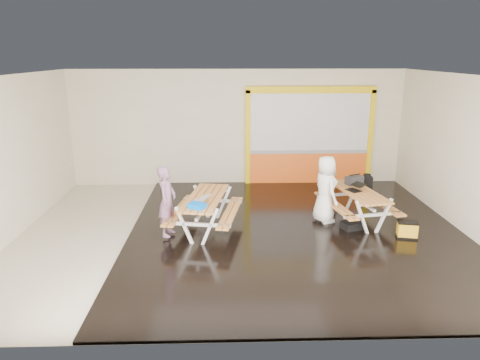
{
  "coord_description": "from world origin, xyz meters",
  "views": [
    {
      "loc": [
        -0.32,
        -9.45,
        3.95
      ],
      "look_at": [
        0.0,
        0.9,
        1.0
      ],
      "focal_mm": 33.47,
      "sensor_mm": 36.0,
      "label": 1
    }
  ],
  "objects_px": {
    "laptop_left": "(200,200)",
    "toolbox": "(354,180)",
    "person_left": "(167,201)",
    "person_right": "(325,189)",
    "picnic_table_right": "(358,198)",
    "picnic_table_left": "(205,205)",
    "dark_case": "(352,225)",
    "fluke_bag": "(407,230)",
    "laptop_right": "(355,188)",
    "blue_pouch": "(197,206)",
    "backpack": "(366,183)"
  },
  "relations": [
    {
      "from": "picnic_table_left",
      "to": "backpack",
      "type": "relative_size",
      "value": 4.79
    },
    {
      "from": "laptop_left",
      "to": "blue_pouch",
      "type": "bearing_deg",
      "value": -97.54
    },
    {
      "from": "laptop_left",
      "to": "blue_pouch",
      "type": "distance_m",
      "value": 0.34
    },
    {
      "from": "backpack",
      "to": "fluke_bag",
      "type": "xyz_separation_m",
      "value": [
        0.37,
        -1.87,
        -0.51
      ]
    },
    {
      "from": "laptop_left",
      "to": "person_left",
      "type": "bearing_deg",
      "value": 177.82
    },
    {
      "from": "dark_case",
      "to": "backpack",
      "type": "bearing_deg",
      "value": 62.15
    },
    {
      "from": "laptop_right",
      "to": "fluke_bag",
      "type": "height_order",
      "value": "laptop_right"
    },
    {
      "from": "laptop_left",
      "to": "fluke_bag",
      "type": "xyz_separation_m",
      "value": [
        4.51,
        -0.18,
        -0.67
      ]
    },
    {
      "from": "person_left",
      "to": "laptop_right",
      "type": "relative_size",
      "value": 3.18
    },
    {
      "from": "picnic_table_right",
      "to": "toolbox",
      "type": "bearing_deg",
      "value": 84.71
    },
    {
      "from": "picnic_table_right",
      "to": "fluke_bag",
      "type": "bearing_deg",
      "value": -51.88
    },
    {
      "from": "person_right",
      "to": "picnic_table_left",
      "type": "bearing_deg",
      "value": 82.41
    },
    {
      "from": "person_left",
      "to": "blue_pouch",
      "type": "distance_m",
      "value": 0.76
    },
    {
      "from": "person_right",
      "to": "picnic_table_right",
      "type": "bearing_deg",
      "value": -106.73
    },
    {
      "from": "picnic_table_right",
      "to": "dark_case",
      "type": "bearing_deg",
      "value": -116.05
    },
    {
      "from": "person_right",
      "to": "backpack",
      "type": "xyz_separation_m",
      "value": [
        1.24,
        0.82,
        -0.11
      ]
    },
    {
      "from": "picnic_table_left",
      "to": "laptop_left",
      "type": "relative_size",
      "value": 4.7
    },
    {
      "from": "laptop_right",
      "to": "blue_pouch",
      "type": "xyz_separation_m",
      "value": [
        -3.66,
        -1.21,
        0.02
      ]
    },
    {
      "from": "toolbox",
      "to": "dark_case",
      "type": "xyz_separation_m",
      "value": [
        -0.3,
        -1.04,
        -0.78
      ]
    },
    {
      "from": "picnic_table_left",
      "to": "laptop_left",
      "type": "xyz_separation_m",
      "value": [
        -0.09,
        -0.4,
        0.25
      ]
    },
    {
      "from": "picnic_table_left",
      "to": "fluke_bag",
      "type": "distance_m",
      "value": 4.48
    },
    {
      "from": "picnic_table_right",
      "to": "person_left",
      "type": "bearing_deg",
      "value": -169.21
    },
    {
      "from": "person_right",
      "to": "fluke_bag",
      "type": "relative_size",
      "value": 3.36
    },
    {
      "from": "person_left",
      "to": "dark_case",
      "type": "bearing_deg",
      "value": -73.67
    },
    {
      "from": "laptop_right",
      "to": "fluke_bag",
      "type": "relative_size",
      "value": 1.02
    },
    {
      "from": "backpack",
      "to": "picnic_table_right",
      "type": "bearing_deg",
      "value": -118.93
    },
    {
      "from": "toolbox",
      "to": "fluke_bag",
      "type": "relative_size",
      "value": 1.03
    },
    {
      "from": "picnic_table_left",
      "to": "laptop_right",
      "type": "distance_m",
      "value": 3.57
    },
    {
      "from": "person_right",
      "to": "blue_pouch",
      "type": "height_order",
      "value": "person_right"
    },
    {
      "from": "laptop_left",
      "to": "toolbox",
      "type": "bearing_deg",
      "value": 20.56
    },
    {
      "from": "person_right",
      "to": "person_left",
      "type": "bearing_deg",
      "value": 86.16
    },
    {
      "from": "picnic_table_left",
      "to": "dark_case",
      "type": "distance_m",
      "value": 3.39
    },
    {
      "from": "backpack",
      "to": "dark_case",
      "type": "height_order",
      "value": "backpack"
    },
    {
      "from": "fluke_bag",
      "to": "person_right",
      "type": "bearing_deg",
      "value": 146.92
    },
    {
      "from": "person_left",
      "to": "laptop_left",
      "type": "xyz_separation_m",
      "value": [
        0.71,
        -0.03,
        0.02
      ]
    },
    {
      "from": "person_right",
      "to": "laptop_right",
      "type": "height_order",
      "value": "person_right"
    },
    {
      "from": "person_left",
      "to": "blue_pouch",
      "type": "xyz_separation_m",
      "value": [
        0.67,
        -0.36,
        0.01
      ]
    },
    {
      "from": "picnic_table_right",
      "to": "laptop_right",
      "type": "bearing_deg",
      "value": 174.6
    },
    {
      "from": "person_left",
      "to": "person_right",
      "type": "height_order",
      "value": "same"
    },
    {
      "from": "picnic_table_left",
      "to": "person_left",
      "type": "height_order",
      "value": "person_left"
    },
    {
      "from": "picnic_table_left",
      "to": "picnic_table_right",
      "type": "relative_size",
      "value": 1.03
    },
    {
      "from": "toolbox",
      "to": "dark_case",
      "type": "distance_m",
      "value": 1.34
    },
    {
      "from": "blue_pouch",
      "to": "fluke_bag",
      "type": "distance_m",
      "value": 4.61
    },
    {
      "from": "person_right",
      "to": "laptop_left",
      "type": "height_order",
      "value": "person_right"
    },
    {
      "from": "blue_pouch",
      "to": "laptop_right",
      "type": "bearing_deg",
      "value": 18.28
    },
    {
      "from": "person_left",
      "to": "laptop_right",
      "type": "height_order",
      "value": "person_left"
    },
    {
      "from": "laptop_left",
      "to": "backpack",
      "type": "distance_m",
      "value": 4.48
    },
    {
      "from": "picnic_table_left",
      "to": "person_left",
      "type": "bearing_deg",
      "value": -154.79
    },
    {
      "from": "dark_case",
      "to": "picnic_table_left",
      "type": "bearing_deg",
      "value": 179.21
    },
    {
      "from": "person_right",
      "to": "laptop_right",
      "type": "relative_size",
      "value": 3.28
    }
  ]
}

